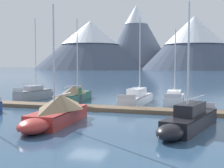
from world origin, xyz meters
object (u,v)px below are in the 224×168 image
at_px(sailboat_outer_slip, 175,98).
at_px(sailboat_end_of_dock, 188,120).
at_px(sailboat_far_berth, 138,97).
at_px(sailboat_nearest_berth, 36,93).
at_px(person_on_dock, 80,94).
at_px(sailboat_mid_dock_starboard, 57,111).
at_px(sailboat_mid_dock_port, 76,93).

distance_m(sailboat_outer_slip, sailboat_end_of_dock, 12.52).
bearing_deg(sailboat_far_berth, sailboat_nearest_berth, 176.31).
height_order(sailboat_far_berth, sailboat_end_of_dock, sailboat_far_berth).
relative_size(sailboat_outer_slip, person_on_dock, 4.16).
height_order(sailboat_nearest_berth, sailboat_mid_dock_starboard, sailboat_nearest_berth).
height_order(sailboat_mid_dock_starboard, sailboat_far_berth, sailboat_far_berth).
distance_m(sailboat_far_berth, person_on_dock, 6.26).
relative_size(sailboat_mid_dock_starboard, sailboat_outer_slip, 1.04).
bearing_deg(sailboat_outer_slip, sailboat_nearest_berth, -177.94).
bearing_deg(sailboat_mid_dock_starboard, person_on_dock, 99.13).
xyz_separation_m(sailboat_mid_dock_starboard, person_on_dock, (-1.05, 6.54, 0.44)).
relative_size(sailboat_nearest_berth, sailboat_end_of_dock, 1.15).
bearing_deg(person_on_dock, sailboat_end_of_dock, -35.03).
height_order(sailboat_nearest_berth, sailboat_mid_dock_port, sailboat_nearest_berth).
bearing_deg(sailboat_nearest_berth, person_on_dock, -37.42).
relative_size(sailboat_mid_dock_starboard, sailboat_far_berth, 0.89).
xyz_separation_m(sailboat_nearest_berth, person_on_dock, (7.29, -5.58, 0.64)).
xyz_separation_m(sailboat_mid_dock_port, sailboat_mid_dock_starboard, (3.61, -11.88, 0.07)).
bearing_deg(sailboat_end_of_dock, sailboat_outer_slip, 97.95).
bearing_deg(sailboat_nearest_berth, sailboat_far_berth, -3.69).
bearing_deg(sailboat_end_of_dock, sailboat_mid_dock_port, 134.77).
bearing_deg(sailboat_outer_slip, sailboat_mid_dock_starboard, -116.13).
bearing_deg(sailboat_mid_dock_starboard, sailboat_mid_dock_port, 106.91).
height_order(sailboat_mid_dock_port, sailboat_mid_dock_starboard, sailboat_mid_dock_port).
bearing_deg(sailboat_nearest_berth, sailboat_outer_slip, 2.06).
bearing_deg(sailboat_mid_dock_starboard, sailboat_far_berth, 76.01).
bearing_deg(sailboat_far_berth, sailboat_mid_dock_port, 175.69).
distance_m(sailboat_mid_dock_port, sailboat_end_of_dock, 16.40).
height_order(sailboat_mid_dock_starboard, sailboat_outer_slip, sailboat_mid_dock_starboard).
xyz_separation_m(sailboat_mid_dock_starboard, sailboat_outer_slip, (6.20, 12.64, -0.32)).
xyz_separation_m(sailboat_nearest_berth, sailboat_far_berth, (11.18, -0.72, -0.06)).
xyz_separation_m(sailboat_outer_slip, person_on_dock, (-7.25, -6.10, 0.76)).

